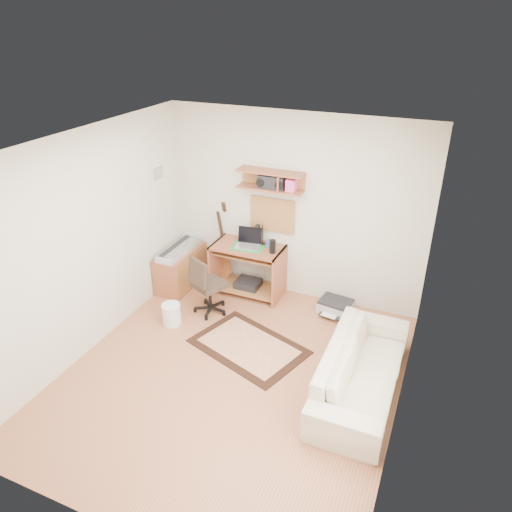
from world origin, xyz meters
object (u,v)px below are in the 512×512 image
at_px(desk, 248,270).
at_px(cabinet, 181,268).
at_px(task_chair, 210,285).
at_px(printer, 335,306).
at_px(sofa, 363,362).

height_order(desk, cabinet, desk).
distance_m(task_chair, cabinet, 0.90).
relative_size(printer, sofa, 0.23).
xyz_separation_m(task_chair, sofa, (2.21, -0.72, -0.05)).
relative_size(cabinet, sofa, 0.47).
xyz_separation_m(cabinet, sofa, (2.96, -1.20, 0.10)).
relative_size(task_chair, cabinet, 0.94).
height_order(printer, sofa, sofa).
xyz_separation_m(desk, sofa, (1.95, -1.38, -0.00)).
bearing_deg(sofa, task_chair, 72.03).
distance_m(task_chair, sofa, 2.33).
bearing_deg(task_chair, cabinet, 171.71).
distance_m(desk, cabinet, 1.03).
xyz_separation_m(cabinet, printer, (2.32, 0.18, -0.19)).
bearing_deg(sofa, printer, 24.79).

